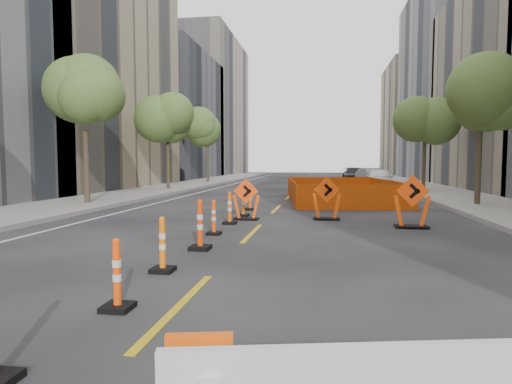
% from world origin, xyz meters
% --- Properties ---
extents(ground_plane, '(140.00, 140.00, 0.00)m').
position_xyz_m(ground_plane, '(0.00, 0.00, 0.00)').
color(ground_plane, black).
extents(sidewalk_left, '(4.00, 90.00, 0.15)m').
position_xyz_m(sidewalk_left, '(-9.00, 12.00, 0.07)').
color(sidewalk_left, gray).
rests_on(sidewalk_left, ground).
extents(sidewalk_right, '(4.00, 90.00, 0.15)m').
position_xyz_m(sidewalk_right, '(9.00, 12.00, 0.07)').
color(sidewalk_right, gray).
rests_on(sidewalk_right, ground).
extents(bld_left_c, '(12.00, 18.00, 26.00)m').
position_xyz_m(bld_left_c, '(-17.00, 20.80, 13.00)').
color(bld_left_c, tan).
rests_on(bld_left_c, ground).
extents(bld_left_d, '(12.00, 16.00, 14.00)m').
position_xyz_m(bld_left_d, '(-17.00, 39.20, 7.00)').
color(bld_left_d, '#4C4C51').
rests_on(bld_left_d, ground).
extents(bld_left_e, '(12.00, 20.00, 20.00)m').
position_xyz_m(bld_left_e, '(-17.00, 55.60, 10.00)').
color(bld_left_e, gray).
rests_on(bld_left_e, ground).
extents(bld_right_d, '(12.00, 18.00, 20.00)m').
position_xyz_m(bld_right_d, '(17.00, 40.20, 10.00)').
color(bld_right_d, gray).
rests_on(bld_right_d, ground).
extents(bld_right_e, '(12.00, 14.00, 16.00)m').
position_xyz_m(bld_right_e, '(17.00, 58.60, 8.00)').
color(bld_right_e, tan).
rests_on(bld_right_e, ground).
extents(tree_l_b, '(2.80, 2.80, 5.95)m').
position_xyz_m(tree_l_b, '(-8.40, 10.00, 4.53)').
color(tree_l_b, '#382B1E').
rests_on(tree_l_b, ground).
extents(tree_l_c, '(2.80, 2.80, 5.95)m').
position_xyz_m(tree_l_c, '(-8.40, 20.00, 4.53)').
color(tree_l_c, '#382B1E').
rests_on(tree_l_c, ground).
extents(tree_l_d, '(2.80, 2.80, 5.95)m').
position_xyz_m(tree_l_d, '(-8.40, 30.00, 4.53)').
color(tree_l_d, '#382B1E').
rests_on(tree_l_d, ground).
extents(tree_r_b, '(2.80, 2.80, 5.95)m').
position_xyz_m(tree_r_b, '(8.40, 12.00, 4.53)').
color(tree_r_b, '#382B1E').
rests_on(tree_r_b, ground).
extents(tree_r_c, '(2.80, 2.80, 5.95)m').
position_xyz_m(tree_r_c, '(8.40, 22.00, 4.53)').
color(tree_r_c, '#382B1E').
rests_on(tree_r_c, ground).
extents(channelizer_1, '(0.38, 0.38, 0.96)m').
position_xyz_m(channelizer_1, '(-0.75, -2.26, 0.48)').
color(channelizer_1, '#FF490A').
rests_on(channelizer_1, ground).
extents(channelizer_2, '(0.39, 0.39, 0.99)m').
position_xyz_m(channelizer_2, '(-0.89, -0.30, 0.49)').
color(channelizer_2, orange).
rests_on(channelizer_2, ground).
extents(channelizer_3, '(0.44, 0.44, 1.12)m').
position_xyz_m(channelizer_3, '(-0.78, 1.65, 0.56)').
color(channelizer_3, red).
rests_on(channelizer_3, ground).
extents(channelizer_4, '(0.37, 0.37, 0.94)m').
position_xyz_m(channelizer_4, '(-0.98, 3.60, 0.47)').
color(channelizer_4, '#FF450A').
rests_on(channelizer_4, ground).
extents(channelizer_5, '(0.40, 0.40, 1.02)m').
position_xyz_m(channelizer_5, '(-0.98, 5.56, 0.51)').
color(channelizer_5, '#FF540A').
rests_on(channelizer_5, ground).
extents(channelizer_6, '(0.39, 0.39, 0.99)m').
position_xyz_m(channelizer_6, '(-0.92, 7.51, 0.50)').
color(channelizer_6, '#FF650A').
rests_on(channelizer_6, ground).
extents(channelizer_7, '(0.41, 0.41, 1.04)m').
position_xyz_m(channelizer_7, '(-1.00, 9.46, 0.52)').
color(channelizer_7, '#FF520A').
rests_on(channelizer_7, ground).
extents(chevron_sign_left, '(0.95, 0.60, 1.38)m').
position_xyz_m(chevron_sign_left, '(-0.64, 6.61, 0.69)').
color(chevron_sign_left, '#FF450A').
rests_on(chevron_sign_left, ground).
extents(chevron_sign_center, '(1.10, 0.86, 1.45)m').
position_xyz_m(chevron_sign_center, '(2.02, 7.04, 0.72)').
color(chevron_sign_center, '#FF490A').
rests_on(chevron_sign_center, ground).
extents(chevron_sign_right, '(1.20, 0.99, 1.56)m').
position_xyz_m(chevron_sign_right, '(4.48, 5.62, 0.78)').
color(chevron_sign_right, '#FF470A').
rests_on(chevron_sign_right, ground).
extents(safety_fence, '(5.79, 8.75, 1.03)m').
position_xyz_m(safety_fence, '(2.75, 14.17, 0.51)').
color(safety_fence, orange).
rests_on(safety_fence, ground).
extents(parked_car_near, '(2.21, 4.61, 1.52)m').
position_xyz_m(parked_car_near, '(5.65, 22.51, 0.76)').
color(parked_car_near, white).
rests_on(parked_car_near, ground).
extents(parked_car_mid, '(2.59, 4.58, 1.43)m').
position_xyz_m(parked_car_mid, '(5.86, 28.58, 0.71)').
color(parked_car_mid, '#99989D').
rests_on(parked_car_mid, ground).
extents(parked_car_far, '(2.02, 4.83, 1.39)m').
position_xyz_m(parked_car_far, '(4.73, 33.75, 0.70)').
color(parked_car_far, black).
rests_on(parked_car_far, ground).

